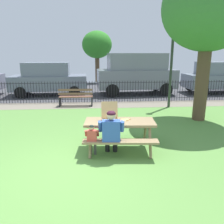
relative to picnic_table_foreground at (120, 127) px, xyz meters
The scene contains 17 objects.
ground 1.41m from the picnic_table_foreground, 159.93° to the left, with size 28.00×11.03×0.02m, color #5E9243.
cobblestone_walkway 5.42m from the picnic_table_foreground, 102.78° to the left, with size 28.00×1.40×0.01m, color gray.
street_asphalt 9.92m from the picnic_table_foreground, 96.90° to the left, with size 28.00×7.76×0.01m, color #424247.
picnic_table_foreground is the anchor object (origin of this frame).
pizza_box_open 0.36m from the picnic_table_foreground, behind, with size 0.44×0.50×0.47m.
pizza_slice_on_table 0.27m from the picnic_table_foreground, 26.49° to the left, with size 0.27×0.27×0.02m.
adult_at_table 0.55m from the picnic_table_foreground, 117.95° to the right, with size 0.62×0.61×1.19m.
child_at_table 0.86m from the picnic_table_foreground, 146.24° to the right, with size 0.34×0.34×0.85m.
iron_fence_streetside 6.07m from the picnic_table_foreground, 101.32° to the left, with size 22.82×0.03×1.09m.
park_bench_center 5.34m from the picnic_table_foreground, 106.89° to the left, with size 1.61×0.50×0.85m.
lamp_post_walkway 5.70m from the picnic_table_foreground, 58.32° to the left, with size 0.28×0.28×4.14m.
tree_midground_right 5.31m from the picnic_table_foreground, 36.96° to the left, with size 3.23×3.23×5.42m.
parked_car_center 8.87m from the picnic_table_foreground, 112.47° to the left, with size 4.48×2.09×1.94m.
parked_car_right 8.44m from the picnic_table_foreground, 76.94° to the left, with size 4.80×2.28×2.46m.
parked_car_far_right 10.93m from the picnic_table_foreground, 48.59° to the left, with size 4.45×2.02×1.94m.
far_tree_midleft 14.66m from the picnic_table_foreground, 91.62° to the left, with size 2.53×2.53×4.29m.
far_tree_center 17.44m from the picnic_table_foreground, 58.13° to the left, with size 2.86×2.86×5.82m.
Camera 1 is at (0.58, -4.46, 2.47)m, focal length 36.10 mm.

